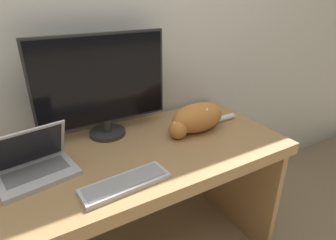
% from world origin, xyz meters
% --- Properties ---
extents(wall_back, '(6.40, 0.06, 2.60)m').
position_xyz_m(wall_back, '(0.00, 0.74, 1.30)').
color(wall_back, silver).
rests_on(wall_back, ground_plane).
extents(desk, '(1.56, 0.68, 0.76)m').
position_xyz_m(desk, '(0.00, 0.34, 0.60)').
color(desk, '#A37A4C').
rests_on(desk, ground_plane).
extents(monitor, '(0.65, 0.18, 0.51)m').
position_xyz_m(monitor, '(-0.00, 0.57, 1.03)').
color(monitor, '#282828').
rests_on(monitor, desk).
extents(laptop, '(0.32, 0.25, 0.20)m').
position_xyz_m(laptop, '(-0.37, 0.37, 0.80)').
color(laptop, '#B7B7BC').
rests_on(laptop, desk).
extents(external_keyboard, '(0.35, 0.13, 0.02)m').
position_xyz_m(external_keyboard, '(-0.08, 0.12, 0.77)').
color(external_keyboard, '#BCBCC1').
rests_on(external_keyboard, desk).
extents(cat, '(0.46, 0.16, 0.15)m').
position_xyz_m(cat, '(0.42, 0.37, 0.84)').
color(cat, '#C67A38').
rests_on(cat, desk).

